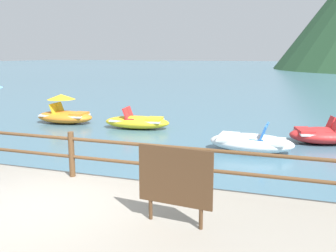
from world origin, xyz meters
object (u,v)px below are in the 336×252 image
pedal_boat_0 (322,135)px  pedal_boat_1 (137,122)px  pedal_boat_3 (251,142)px  pedal_boat_2 (65,114)px  sign_board (175,178)px

pedal_boat_0 → pedal_boat_1: bearing=177.3°
pedal_boat_0 → pedal_boat_3: bearing=-138.9°
pedal_boat_2 → pedal_boat_3: bearing=-15.3°
pedal_boat_1 → pedal_boat_3: bearing=-24.7°
pedal_boat_1 → pedal_boat_3: (4.67, -2.15, 0.02)m
sign_board → pedal_boat_0: (2.49, 8.12, -0.85)m
pedal_boat_2 → pedal_boat_3: size_ratio=1.00×
pedal_boat_1 → pedal_boat_0: bearing=-2.7°
sign_board → pedal_boat_1: (-4.28, 8.44, -0.87)m
pedal_boat_2 → pedal_boat_1: bearing=-1.0°
sign_board → pedal_boat_2: sign_board is taller
pedal_boat_3 → pedal_boat_2: bearing=164.7°
pedal_boat_2 → pedal_boat_3: 8.36m
pedal_boat_0 → sign_board: bearing=-107.0°
sign_board → pedal_boat_1: size_ratio=0.44×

